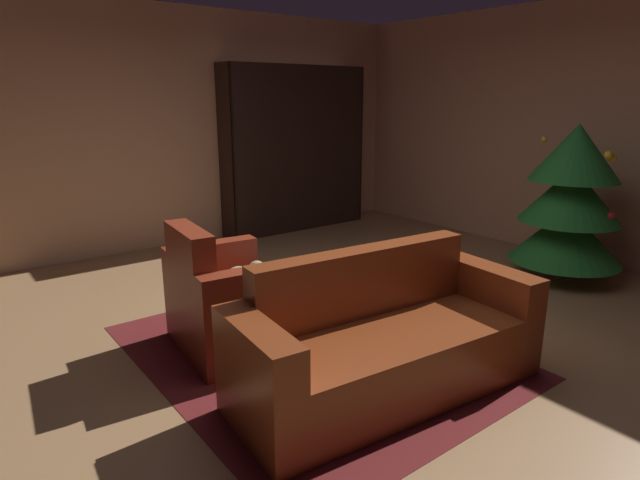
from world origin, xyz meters
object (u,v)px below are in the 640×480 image
at_px(bookshelf_unit, 304,150).
at_px(decorated_tree, 570,201).
at_px(coffee_table, 315,289).
at_px(book_stack_on_table, 323,280).
at_px(couch_red, 385,344).
at_px(bottle_on_table, 306,279).
at_px(armchair_red, 227,304).

bearing_deg(bookshelf_unit, decorated_tree, 12.99).
relative_size(coffee_table, book_stack_on_table, 3.26).
bearing_deg(coffee_table, couch_red, -2.65).
bearing_deg(couch_red, decorated_tree, 98.23).
height_order(coffee_table, bottle_on_table, bottle_on_table).
bearing_deg(couch_red, bookshelf_unit, 150.68).
bearing_deg(couch_red, book_stack_on_table, 174.83).
height_order(book_stack_on_table, decorated_tree, decorated_tree).
xyz_separation_m(couch_red, decorated_tree, (-0.42, 2.87, 0.49)).
bearing_deg(coffee_table, bookshelf_unit, 145.31).
xyz_separation_m(bookshelf_unit, decorated_tree, (3.33, 0.77, -0.28)).
bearing_deg(book_stack_on_table, decorated_tree, 84.08).
distance_m(coffee_table, book_stack_on_table, 0.10).
relative_size(bookshelf_unit, armchair_red, 2.23).
bearing_deg(decorated_tree, coffee_table, -96.87).
xyz_separation_m(armchair_red, bottle_on_table, (0.46, 0.37, 0.25)).
relative_size(book_stack_on_table, bottle_on_table, 0.83).
xyz_separation_m(bookshelf_unit, armchair_red, (2.65, -2.60, -0.74)).
distance_m(coffee_table, bottle_on_table, 0.25).
xyz_separation_m(bookshelf_unit, coffee_table, (2.99, -2.07, -0.64)).
relative_size(armchair_red, coffee_table, 1.30).
bearing_deg(decorated_tree, book_stack_on_table, -95.92).
distance_m(bookshelf_unit, decorated_tree, 3.43).
bearing_deg(coffee_table, decorated_tree, 83.13).
height_order(armchair_red, decorated_tree, decorated_tree).
xyz_separation_m(bookshelf_unit, couch_red, (3.75, -2.10, -0.77)).
xyz_separation_m(coffee_table, decorated_tree, (0.34, 2.84, 0.36)).
bearing_deg(bottle_on_table, book_stack_on_table, 109.10).
bearing_deg(bookshelf_unit, book_stack_on_table, -33.87).
bearing_deg(couch_red, bottle_on_table, -168.35).
xyz_separation_m(bookshelf_unit, bottle_on_table, (3.11, -2.24, -0.49)).
bearing_deg(coffee_table, bottle_on_table, -54.64).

